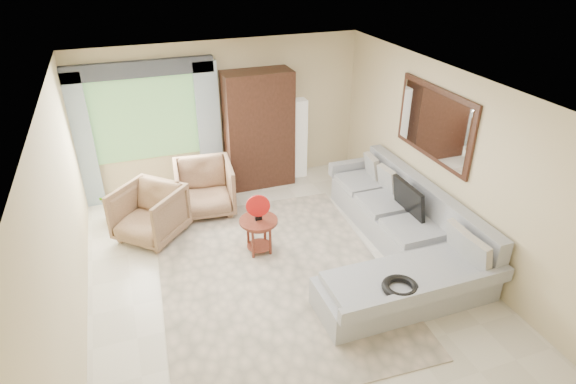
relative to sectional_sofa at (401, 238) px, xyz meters
name	(u,v)px	position (x,y,z in m)	size (l,w,h in m)	color
ground	(280,273)	(-1.78, 0.18, -0.28)	(6.00, 6.00, 0.00)	silver
area_rug	(274,276)	(-1.88, 0.13, -0.27)	(3.00, 4.00, 0.02)	beige
sectional_sofa	(401,238)	(0.00, 0.00, 0.00)	(2.30, 3.46, 0.90)	#A3A6AC
tv_screen	(409,199)	(0.27, 0.31, 0.44)	(0.06, 0.74, 0.48)	black
garden_hose	(400,287)	(-0.78, -1.21, 0.26)	(0.43, 0.43, 0.09)	black
coffee_table	(259,235)	(-1.90, 0.75, 0.01)	(0.55, 0.55, 0.55)	#522115
red_disc	(258,206)	(-1.90, 0.75, 0.50)	(0.34, 0.34, 0.03)	red
armchair_left	(149,213)	(-3.34, 1.71, 0.13)	(0.89, 0.91, 0.83)	#916A4F
armchair_right	(204,188)	(-2.40, 2.20, 0.15)	(0.92, 0.95, 0.86)	#92734F
potted_plant	(119,203)	(-3.76, 2.44, 0.01)	(0.52, 0.45, 0.58)	#999999
armoire	(259,130)	(-1.23, 2.90, 0.77)	(1.20, 0.55, 2.10)	black
floor_lamp	(299,138)	(-0.43, 2.96, 0.47)	(0.24, 0.24, 1.50)	silver
window	(145,119)	(-3.13, 3.15, 1.12)	(1.80, 0.04, 1.40)	#669E59
curtain_left	(81,143)	(-4.18, 3.06, 0.87)	(0.40, 0.08, 2.30)	#9EB7CC
curtain_right	(209,127)	(-2.08, 3.06, 0.87)	(0.40, 0.08, 2.30)	#9EB7CC
valance	(138,69)	(-3.13, 3.08, 1.97)	(2.40, 0.12, 0.26)	#1E232D
wall_mirror	(434,124)	(0.68, 0.53, 1.47)	(0.05, 1.70, 1.05)	black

